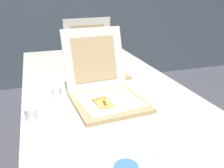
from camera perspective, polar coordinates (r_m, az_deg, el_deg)
table at (r=1.60m, az=-2.48°, el=-1.63°), size 0.99×2.13×0.75m
pizza_box_front at (r=1.33m, az=-1.58°, el=-1.89°), size 0.40×0.50×0.37m
pizza_box_middle at (r=1.77m, az=-4.07°, el=4.10°), size 0.41×0.42×0.39m
cup_white_near_center at (r=1.43m, az=-13.00°, el=-1.91°), size 0.06×0.06×0.06m
cup_white_near_left at (r=1.22m, az=-18.60°, el=-6.70°), size 0.06×0.06×0.06m
napkin_pile at (r=1.00m, az=6.73°, el=-13.95°), size 0.17×0.17×0.01m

